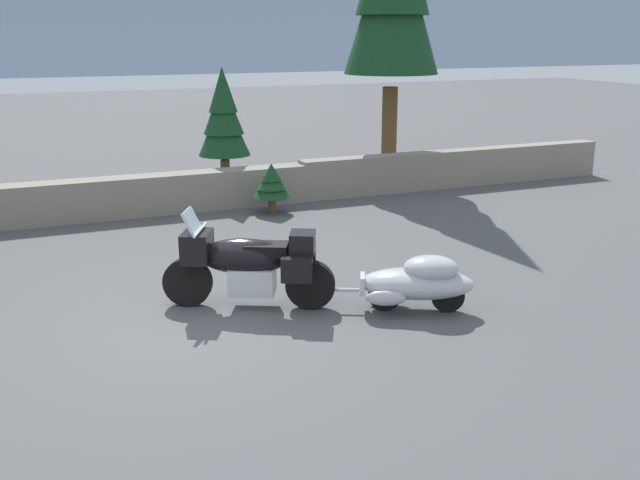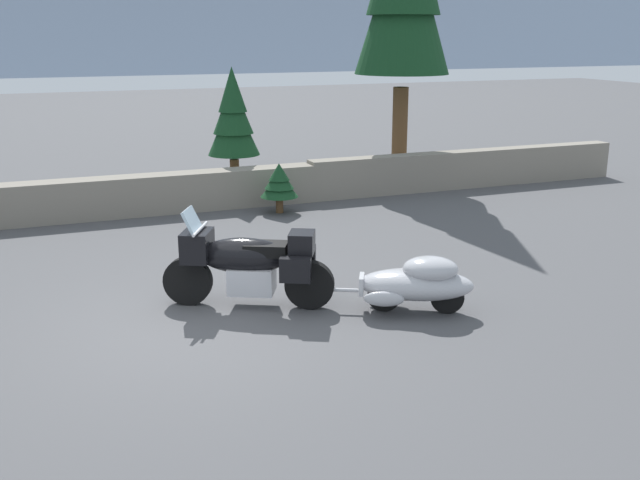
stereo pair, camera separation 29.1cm
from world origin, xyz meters
name	(u,v)px [view 2 (the right image)]	position (x,y,z in m)	size (l,w,h in m)	color
ground_plane	(191,327)	(0.00, 0.00, 0.00)	(80.00, 80.00, 0.00)	#4C4C4F
stone_guard_wall	(131,195)	(0.16, 6.26, 0.41)	(24.00, 0.56, 0.87)	gray
touring_motorcycle	(247,262)	(0.89, 0.46, 0.62)	(2.12, 1.36, 1.33)	black
car_shaped_trailer	(417,282)	(2.88, -0.56, 0.41)	(2.13, 1.33, 0.76)	black
pine_tree_secondary	(233,116)	(2.60, 7.33, 1.78)	(1.15, 1.15, 2.85)	brown
pine_sapling_near	(279,182)	(3.00, 5.40, 0.64)	(0.77, 0.77, 1.02)	brown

